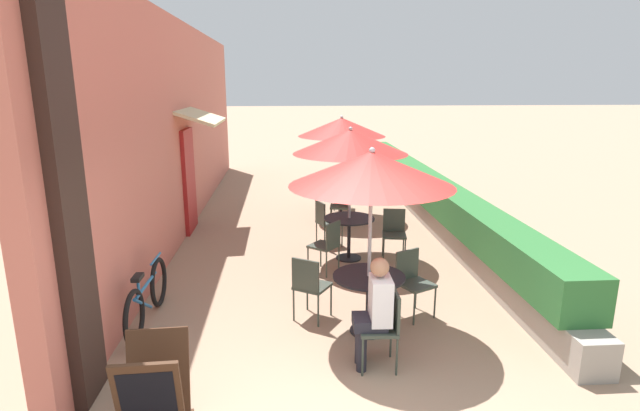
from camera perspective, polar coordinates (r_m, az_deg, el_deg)
The scene contains 20 objects.
cafe_facade_wall at distance 10.99m, azimuth -15.32°, elevation 8.65°, with size 0.98×13.94×4.20m.
planter_hedge at distance 11.50m, azimuth 12.08°, elevation 1.21°, with size 0.60×12.94×1.01m.
patio_table_near at distance 6.18m, azimuth 5.57°, elevation -9.46°, with size 0.88×0.88×0.74m.
patio_umbrella_near at distance 5.75m, azimuth 5.92°, elevation 4.19°, with size 1.92×1.92×2.30m.
cafe_chair_near_left at distance 6.72m, azimuth 10.48°, elevation -8.13°, with size 0.54×0.54×0.87m.
cafe_chair_near_right at distance 6.45m, azimuth -1.19°, elevation -8.87°, with size 0.55×0.55×0.87m.
cafe_chair_near_back at distance 5.52m, azimuth 7.45°, elevation -13.14°, with size 0.41×0.41×0.87m.
seated_patron_near_back at distance 5.42m, azimuth 6.32°, elevation -11.59°, with size 0.41×0.35×1.25m.
patio_table_mid at distance 8.64m, azimuth 3.34°, elevation -2.52°, with size 0.88×0.88×0.74m.
patio_umbrella_mid at distance 8.34m, azimuth 3.48°, elevation 7.28°, with size 1.92×1.92×2.30m.
cafe_chair_mid_left at distance 7.99m, azimuth 0.86°, elevation -4.27°, with size 0.56×0.56×0.87m.
cafe_chair_mid_right at distance 8.75m, azimuth 8.46°, elevation -2.80°, with size 0.46×0.46×0.87m.
cafe_chair_mid_back at distance 9.29m, azimuth 0.64°, elevation -1.64°, with size 0.52×0.52×0.87m.
patio_table_far at distance 11.28m, azimuth 2.42°, elevation 1.43°, with size 0.88×0.88×0.74m.
patio_umbrella_far at distance 11.05m, azimuth 2.50°, elevation 8.94°, with size 1.92×1.92×2.30m.
cafe_chair_far_left at distance 10.53m, azimuth 2.69°, elevation 0.22°, with size 0.45×0.45×0.87m.
cafe_chair_far_right at distance 12.05m, azimuth 2.18°, elevation 2.00°, with size 0.45×0.45×0.87m.
coffee_cup_far at distance 11.12m, azimuth 2.49°, elevation 2.40°, with size 0.07×0.07×0.09m.
bicycle_leaning at distance 6.81m, azimuth -19.15°, elevation -9.90°, with size 0.11×1.75×0.77m.
menu_board at distance 4.85m, azimuth -18.42°, elevation -19.29°, with size 0.60×0.66×0.85m.
Camera 1 is at (-0.42, -3.90, 3.02)m, focal length 28.00 mm.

